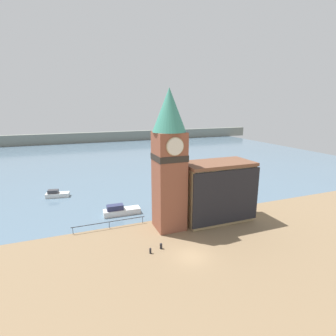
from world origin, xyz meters
The scene contains 10 objects.
ground_plane centered at (0.00, 0.00, 0.00)m, with size 160.00×160.00×0.00m, color #846B4C.
water centered at (0.00, 71.59, 0.00)m, with size 160.00×120.00×0.00m.
far_shoreline centered at (0.00, 111.59, 2.50)m, with size 180.00×3.00×5.00m.
pier_railing centered at (-8.32, 11.34, 0.96)m, with size 11.09×0.08×1.09m.
clock_tower centered at (0.32, 8.40, 10.99)m, with size 4.80×4.80×20.69m.
pier_building centered at (8.54, 8.35, 4.83)m, with size 11.36×6.09×9.62m.
boat_near centered at (-5.71, 15.97, 0.68)m, with size 6.28×2.10×1.82m.
boat_far centered at (-16.13, 29.47, 0.59)m, with size 4.74×2.46×1.57m.
mooring_bollard_near centered at (-4.59, 2.42, 0.41)m, with size 0.27×0.27×0.75m.
mooring_bollard_far centered at (-2.95, 3.01, 0.42)m, with size 0.35×0.35×0.79m.
Camera 1 is at (-13.26, -26.11, 18.25)m, focal length 28.00 mm.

